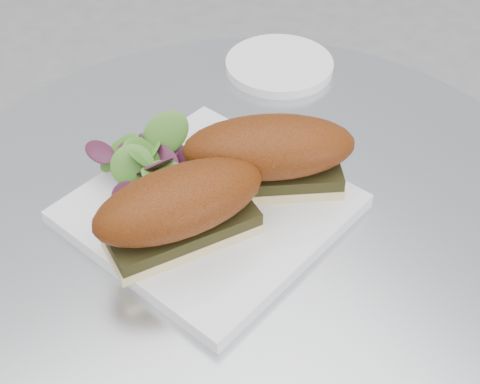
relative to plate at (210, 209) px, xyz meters
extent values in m
cylinder|color=silver|center=(0.04, -0.02, -0.02)|extent=(0.70, 0.70, 0.02)
cube|color=white|center=(0.00, 0.00, 0.00)|extent=(0.29, 0.29, 0.02)
cube|color=beige|center=(-0.05, -0.03, 0.01)|extent=(0.15, 0.08, 0.01)
cube|color=black|center=(-0.05, -0.03, 0.03)|extent=(0.15, 0.08, 0.01)
ellipsoid|color=#682809|center=(-0.05, -0.03, 0.06)|extent=(0.18, 0.10, 0.06)
cube|color=beige|center=(0.07, -0.01, 0.01)|extent=(0.16, 0.13, 0.01)
cube|color=black|center=(0.07, -0.01, 0.03)|extent=(0.16, 0.13, 0.01)
ellipsoid|color=#682809|center=(0.07, -0.01, 0.06)|extent=(0.19, 0.16, 0.06)
cylinder|color=white|center=(0.23, 0.18, 0.00)|extent=(0.14, 0.14, 0.01)
camera|label=1|loc=(-0.26, -0.42, 0.48)|focal=50.00mm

